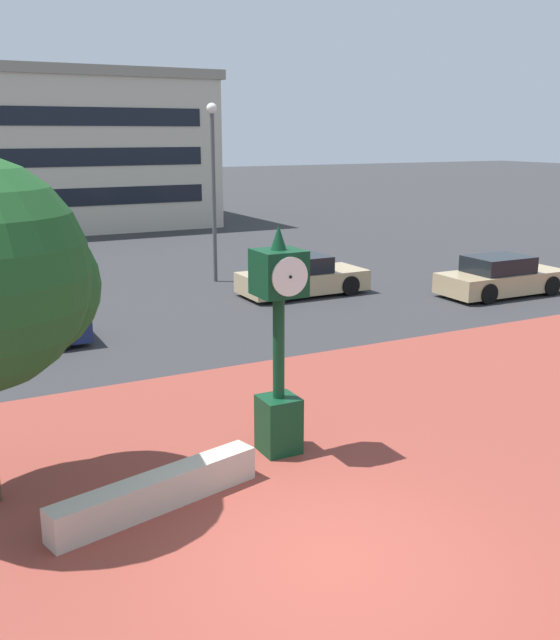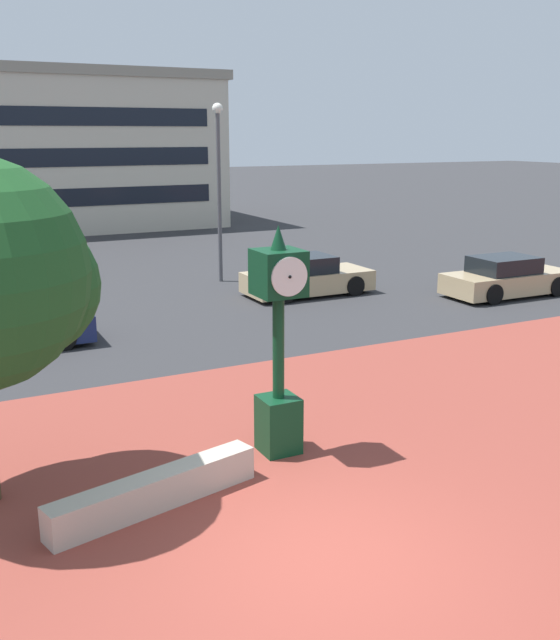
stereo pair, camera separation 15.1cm
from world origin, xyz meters
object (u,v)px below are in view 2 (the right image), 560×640
(car_street_mid, at_px, (306,277))
(street_lamp_post, at_px, (219,173))
(street_clock, at_px, (278,343))
(car_street_far, at_px, (507,278))

(car_street_mid, distance_m, street_lamp_post, 4.87)
(street_clock, relative_size, car_street_far, 0.87)
(street_clock, relative_size, street_lamp_post, 0.61)
(street_clock, distance_m, car_street_mid, 12.15)
(car_street_far, bearing_deg, street_lamp_post, -130.39)
(street_clock, distance_m, car_street_far, 14.03)
(car_street_far, relative_size, street_lamp_post, 0.71)
(car_street_far, distance_m, street_lamp_post, 10.19)
(street_clock, height_order, car_street_mid, street_clock)
(street_lamp_post, bearing_deg, car_street_mid, -63.90)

